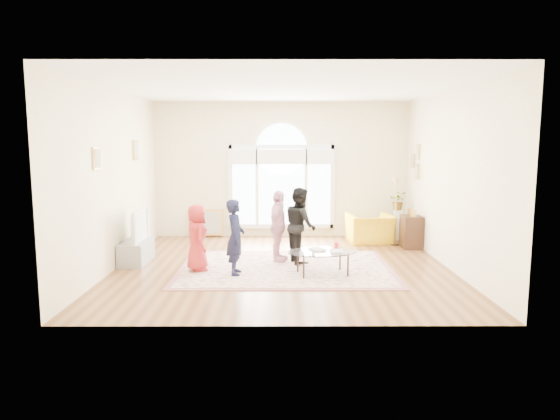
{
  "coord_description": "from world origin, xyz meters",
  "views": [
    {
      "loc": [
        -0.06,
        -8.91,
        2.25
      ],
      "look_at": [
        -0.04,
        0.3,
        1.0
      ],
      "focal_mm": 32.0,
      "sensor_mm": 36.0,
      "label": 1
    }
  ],
  "objects_px": {
    "area_rug": "(285,268)",
    "television": "(136,225)",
    "armchair": "(370,229)",
    "tv_console": "(137,252)",
    "coffee_table": "(323,252)"
  },
  "relations": [
    {
      "from": "area_rug",
      "to": "tv_console",
      "type": "height_order",
      "value": "tv_console"
    },
    {
      "from": "tv_console",
      "to": "armchair",
      "type": "bearing_deg",
      "value": 21.79
    },
    {
      "from": "area_rug",
      "to": "coffee_table",
      "type": "xyz_separation_m",
      "value": [
        0.63,
        -0.48,
        0.39
      ]
    },
    {
      "from": "television",
      "to": "armchair",
      "type": "relative_size",
      "value": 1.05
    },
    {
      "from": "coffee_table",
      "to": "armchair",
      "type": "bearing_deg",
      "value": 54.12
    },
    {
      "from": "tv_console",
      "to": "coffee_table",
      "type": "bearing_deg",
      "value": -14.85
    },
    {
      "from": "tv_console",
      "to": "coffee_table",
      "type": "xyz_separation_m",
      "value": [
        3.43,
        -0.91,
        0.19
      ]
    },
    {
      "from": "area_rug",
      "to": "armchair",
      "type": "bearing_deg",
      "value": 50.11
    },
    {
      "from": "coffee_table",
      "to": "armchair",
      "type": "distance_m",
      "value": 3.11
    },
    {
      "from": "television",
      "to": "armchair",
      "type": "xyz_separation_m",
      "value": [
        4.74,
        1.9,
        -0.4
      ]
    },
    {
      "from": "tv_console",
      "to": "area_rug",
      "type": "bearing_deg",
      "value": -8.75
    },
    {
      "from": "area_rug",
      "to": "television",
      "type": "height_order",
      "value": "television"
    },
    {
      "from": "tv_console",
      "to": "coffee_table",
      "type": "height_order",
      "value": "coffee_table"
    },
    {
      "from": "tv_console",
      "to": "television",
      "type": "height_order",
      "value": "television"
    },
    {
      "from": "area_rug",
      "to": "armchair",
      "type": "distance_m",
      "value": 3.05
    }
  ]
}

